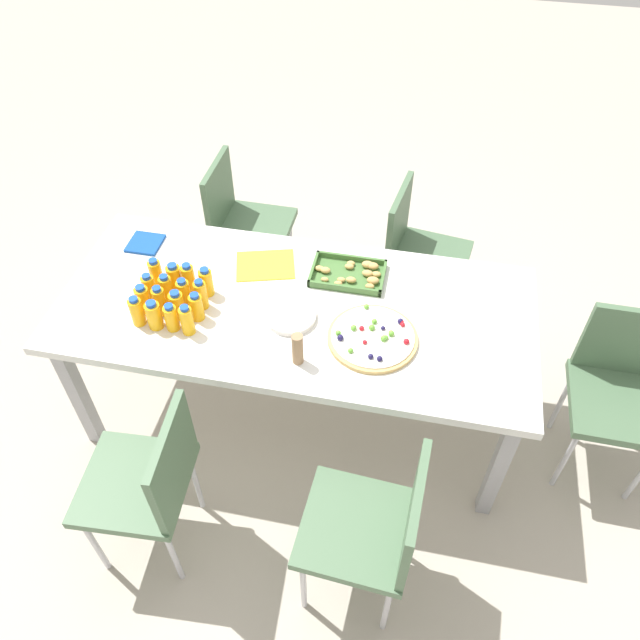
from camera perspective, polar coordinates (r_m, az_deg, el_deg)
ground_plane at (r=3.19m, az=-1.94°, el=-8.03°), size 12.00×12.00×0.00m
party_table at (r=2.67m, az=-2.29°, el=0.34°), size 2.02×0.89×0.74m
chair_near_right at (r=2.32m, az=5.20°, el=-18.42°), size 0.42×0.42×0.83m
chair_near_left at (r=2.48m, az=-15.43°, el=-13.93°), size 0.43×0.43×0.83m
chair_far_right at (r=3.30m, az=8.96°, el=6.54°), size 0.45×0.45×0.83m
chair_far_left at (r=3.49m, az=-7.22°, el=9.25°), size 0.40×0.40×0.83m
chair_end at (r=2.93m, az=25.93°, el=-5.37°), size 0.40×0.40×0.83m
juice_bottle_0 at (r=2.61m, az=-16.51°, el=0.76°), size 0.05×0.05×0.14m
juice_bottle_1 at (r=2.58m, az=-15.04°, el=0.43°), size 0.06×0.06×0.14m
juice_bottle_2 at (r=2.56m, az=-13.54°, el=0.21°), size 0.05×0.05×0.13m
juice_bottle_3 at (r=2.53m, az=-12.16°, el=-0.02°), size 0.05×0.05×0.14m
juice_bottle_4 at (r=2.67m, az=-15.98°, el=1.88°), size 0.06×0.06×0.13m
juice_bottle_5 at (r=2.63m, az=-14.56°, el=1.71°), size 0.05×0.05×0.14m
juice_bottle_6 at (r=2.60m, az=-13.02°, el=1.36°), size 0.06×0.06×0.14m
juice_bottle_7 at (r=2.58m, az=-11.31°, el=1.19°), size 0.06×0.06×0.13m
juice_bottle_8 at (r=2.71m, az=-15.46°, el=2.87°), size 0.05×0.05×0.14m
juice_bottle_9 at (r=2.68m, az=-13.96°, el=2.79°), size 0.05×0.05×0.14m
juice_bottle_10 at (r=2.64m, az=-12.43°, el=2.43°), size 0.05×0.05×0.14m
juice_bottle_11 at (r=2.62m, az=-10.92°, el=2.31°), size 0.05×0.05×0.15m
juice_bottle_12 at (r=2.75m, az=-14.87°, el=4.10°), size 0.05×0.05×0.15m
juice_bottle_13 at (r=2.72m, az=-13.23°, el=3.84°), size 0.06×0.06×0.14m
juice_bottle_14 at (r=2.70m, az=-11.98°, el=3.78°), size 0.05×0.05×0.15m
juice_bottle_15 at (r=2.68m, az=-10.42°, el=3.48°), size 0.06×0.06×0.14m
fruit_pizza at (r=2.49m, az=4.89°, el=-1.61°), size 0.36×0.36×0.05m
snack_tray at (r=2.75m, az=2.87°, el=4.25°), size 0.32×0.21×0.04m
plate_stack at (r=2.56m, az=-2.66°, el=0.35°), size 0.21×0.21×0.02m
napkin_stack at (r=3.03m, az=-15.80°, el=6.82°), size 0.15×0.15×0.01m
cardboard_tube at (r=2.36m, az=-2.08°, el=-2.68°), size 0.04×0.04×0.15m
paper_folder at (r=2.82m, az=-5.06°, el=5.05°), size 0.31×0.26×0.01m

